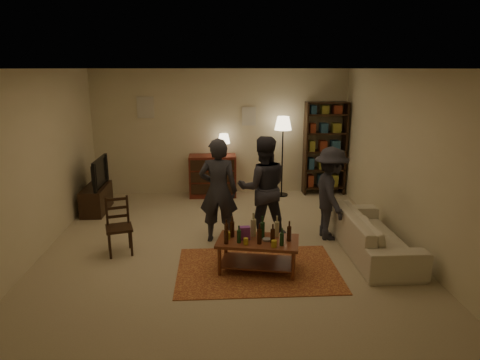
{
  "coord_description": "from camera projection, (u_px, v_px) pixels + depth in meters",
  "views": [
    {
      "loc": [
        -0.14,
        -6.26,
        2.71
      ],
      "look_at": [
        0.24,
        0.1,
        1.03
      ],
      "focal_mm": 32.0,
      "sensor_mm": 36.0,
      "label": 1
    }
  ],
  "objects": [
    {
      "name": "floor",
      "position": [
        225.0,
        245.0,
        6.74
      ],
      "size": [
        6.0,
        6.0,
        0.0
      ],
      "primitive_type": "plane",
      "color": "#C6B793",
      "rests_on": "ground"
    },
    {
      "name": "room_shell",
      "position": [
        191.0,
        111.0,
        9.12
      ],
      "size": [
        6.0,
        6.0,
        6.0
      ],
      "color": "beige",
      "rests_on": "ground"
    },
    {
      "name": "rug",
      "position": [
        258.0,
        270.0,
        5.91
      ],
      "size": [
        2.2,
        1.5,
        0.01
      ],
      "primitive_type": "cube",
      "color": "maroon",
      "rests_on": "ground"
    },
    {
      "name": "coffee_table",
      "position": [
        257.0,
        243.0,
        5.81
      ],
      "size": [
        1.19,
        0.81,
        0.79
      ],
      "rotation": [
        0.0,
        0.0,
        -0.2
      ],
      "color": "brown",
      "rests_on": "ground"
    },
    {
      "name": "dining_chair",
      "position": [
        119.0,
        224.0,
        6.38
      ],
      "size": [
        0.47,
        0.47,
        0.87
      ],
      "rotation": [
        0.0,
        0.0,
        0.28
      ],
      "color": "black",
      "rests_on": "ground"
    },
    {
      "name": "tv_stand",
      "position": [
        96.0,
        192.0,
        8.24
      ],
      "size": [
        0.4,
        1.0,
        1.06
      ],
      "color": "black",
      "rests_on": "ground"
    },
    {
      "name": "dresser",
      "position": [
        213.0,
        175.0,
        9.23
      ],
      "size": [
        1.0,
        0.5,
        1.36
      ],
      "color": "maroon",
      "rests_on": "ground"
    },
    {
      "name": "bookshelf",
      "position": [
        325.0,
        147.0,
        9.3
      ],
      "size": [
        0.9,
        0.34,
        2.02
      ],
      "color": "black",
      "rests_on": "ground"
    },
    {
      "name": "floor_lamp",
      "position": [
        283.0,
        129.0,
        9.01
      ],
      "size": [
        0.36,
        0.36,
        1.73
      ],
      "color": "black",
      "rests_on": "ground"
    },
    {
      "name": "sofa",
      "position": [
        372.0,
        233.0,
        6.41
      ],
      "size": [
        0.81,
        2.08,
        0.61
      ],
      "primitive_type": "imported",
      "rotation": [
        0.0,
        0.0,
        1.57
      ],
      "color": "beige",
      "rests_on": "ground"
    },
    {
      "name": "person_left",
      "position": [
        218.0,
        191.0,
        6.71
      ],
      "size": [
        0.66,
        0.48,
        1.68
      ],
      "primitive_type": "imported",
      "rotation": [
        0.0,
        0.0,
        3.0
      ],
      "color": "#27282F",
      "rests_on": "ground"
    },
    {
      "name": "person_right",
      "position": [
        263.0,
        188.0,
        6.87
      ],
      "size": [
        0.85,
        0.68,
        1.68
      ],
      "primitive_type": "imported",
      "rotation": [
        0.0,
        0.0,
        3.19
      ],
      "color": "#2A2A32",
      "rests_on": "ground"
    },
    {
      "name": "person_by_sofa",
      "position": [
        330.0,
        194.0,
        6.86
      ],
      "size": [
        0.57,
        0.98,
        1.51
      ],
      "primitive_type": "imported",
      "rotation": [
        0.0,
        0.0,
        1.59
      ],
      "color": "#282830",
      "rests_on": "ground"
    }
  ]
}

